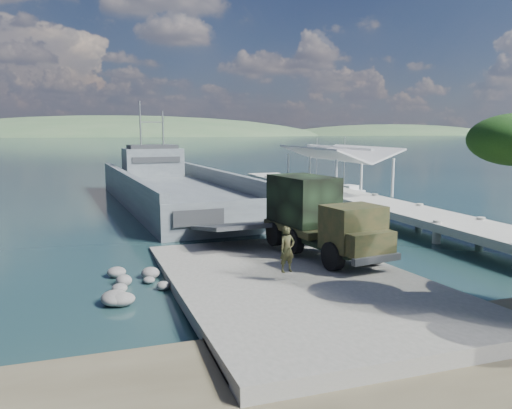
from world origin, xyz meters
name	(u,v)px	position (x,y,z in m)	size (l,w,h in m)	color
ground	(283,280)	(0.00, 0.00, 0.00)	(1400.00, 1400.00, 0.00)	#163136
boat_ramp	(292,281)	(0.00, -1.00, 0.25)	(10.00, 18.00, 0.50)	#65665D
shoreline_rocks	(141,291)	(-6.20, 0.50, 0.00)	(3.20, 5.60, 0.90)	#545452
distant_headlands	(142,136)	(50.00, 560.00, 0.00)	(1000.00, 240.00, 48.00)	#375636
pier	(342,188)	(13.00, 18.77, 1.60)	(6.40, 44.00, 6.10)	#9A9991
landing_craft	(176,195)	(-0.73, 24.45, 0.86)	(11.19, 35.93, 10.53)	#4B5258
military_truck	(318,216)	(2.76, 2.24, 2.40)	(3.66, 8.48, 3.81)	black
soldier	(287,259)	(-0.48, -1.63, 1.45)	(0.69, 0.46, 1.90)	black
sailboat_near	(344,191)	(17.19, 26.04, 0.33)	(2.46, 5.28, 6.20)	silver
sailboat_far	(316,181)	(19.34, 37.33, 0.31)	(2.68, 5.04, 5.89)	silver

